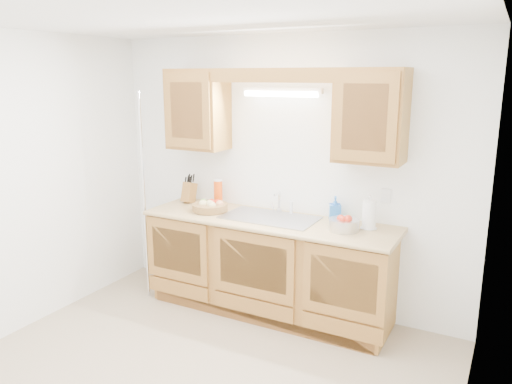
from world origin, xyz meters
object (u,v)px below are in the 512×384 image
Objects in this scene: knife_block at (189,192)px; apple_bowl at (344,224)px; paper_towel at (369,215)px; fruit_basket at (210,206)px.

apple_bowl is (1.67, -0.18, -0.05)m from knife_block.
paper_towel is 1.16× the size of apple_bowl.
apple_bowl is at bearing -142.23° from paper_towel.
apple_bowl is at bearing 0.25° from fruit_basket.
knife_block is 1.84m from paper_towel.
knife_block is 1.68m from apple_bowl.
fruit_basket is 0.42m from knife_block.
paper_towel is (1.47, 0.14, 0.07)m from fruit_basket.
paper_towel is at bearing -0.12° from knife_block.
paper_towel is (1.84, -0.05, 0.01)m from knife_block.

